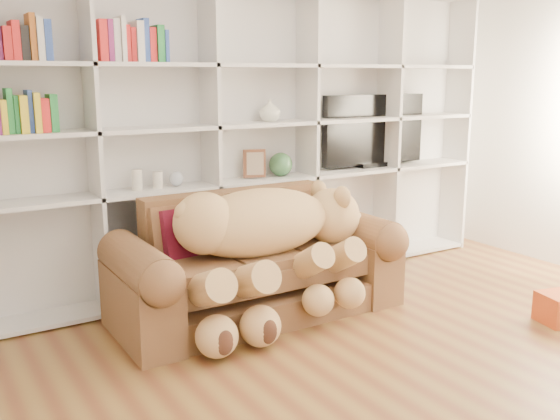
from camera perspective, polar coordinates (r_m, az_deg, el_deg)
floor at (r=3.59m, az=17.80°, el=-16.27°), size 5.00×5.00×0.00m
wall_back at (r=5.14m, az=-2.90°, el=8.57°), size 5.00×0.02×2.70m
bookshelf at (r=4.91m, az=-4.59°, el=7.86°), size 4.43×0.35×2.40m
sofa at (r=4.46m, az=-2.26°, el=-5.48°), size 2.02×0.87×0.85m
teddy_bear at (r=4.24m, az=-1.22°, el=-2.50°), size 1.59×0.85×0.92m
throw_pillow at (r=4.31m, az=-8.55°, el=-2.20°), size 0.38×0.24×0.38m
gift_box at (r=4.77m, az=24.19°, el=-8.18°), size 0.31×0.30×0.21m
tv at (r=5.72m, az=8.57°, el=7.15°), size 1.09×0.18×0.64m
picture_frame at (r=4.98m, az=-2.36°, el=4.28°), size 0.18×0.09×0.23m
green_vase at (r=5.11m, az=0.06°, el=4.19°), size 0.19×0.19×0.19m
figurine_tall at (r=4.60m, az=-12.94°, el=2.68°), size 0.10×0.10×0.15m
figurine_short at (r=4.65m, az=-11.12°, el=2.72°), size 0.08×0.08×0.13m
snow_globe at (r=4.70m, az=-9.46°, el=2.84°), size 0.11×0.11×0.11m
shelf_vase at (r=5.01m, az=-0.93°, el=9.10°), size 0.22×0.22×0.18m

